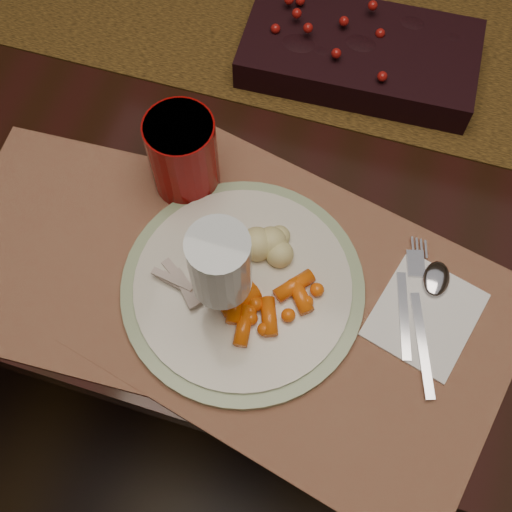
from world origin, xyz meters
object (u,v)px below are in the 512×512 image
(centerpiece, at_px, (360,50))
(placemat_main, at_px, (305,314))
(dining_table, at_px, (315,220))
(baby_carrots, at_px, (264,301))
(dinner_plate, at_px, (243,287))
(wine_glass, at_px, (222,281))
(turkey_shreds, at_px, (180,285))
(napkin, at_px, (425,315))
(mashed_potatoes, at_px, (267,240))
(red_cup, at_px, (183,155))

(centerpiece, relative_size, placemat_main, 0.67)
(dining_table, bearing_deg, baby_carrots, -90.90)
(dining_table, xyz_separation_m, dinner_plate, (-0.04, -0.33, 0.39))
(baby_carrots, xyz_separation_m, wine_glass, (-0.05, -0.02, 0.06))
(dining_table, distance_m, dinner_plate, 0.51)
(centerpiece, relative_size, wine_glass, 1.79)
(dinner_plate, xyz_separation_m, baby_carrots, (0.03, -0.02, 0.02))
(wine_glass, bearing_deg, turkey_shreds, 175.48)
(baby_carrots, height_order, napkin, baby_carrots)
(wine_glass, bearing_deg, dining_table, 82.00)
(mashed_potatoes, height_order, napkin, mashed_potatoes)
(dining_table, height_order, centerpiece, centerpiece)
(turkey_shreds, bearing_deg, red_cup, 107.40)
(turkey_shreds, xyz_separation_m, napkin, (0.29, 0.06, -0.02))
(centerpiece, height_order, placemat_main, centerpiece)
(dining_table, bearing_deg, red_cup, -128.39)
(wine_glass, bearing_deg, placemat_main, 14.20)
(placemat_main, relative_size, dinner_plate, 1.64)
(centerpiece, relative_size, mashed_potatoes, 4.46)
(red_cup, bearing_deg, turkey_shreds, -72.60)
(dining_table, bearing_deg, napkin, -57.96)
(centerpiece, bearing_deg, napkin, -64.48)
(red_cup, bearing_deg, mashed_potatoes, -28.25)
(centerpiece, xyz_separation_m, napkin, (0.17, -0.36, -0.03))
(napkin, bearing_deg, turkey_shreds, -153.15)
(dinner_plate, height_order, mashed_potatoes, mashed_potatoes)
(turkey_shreds, relative_size, wine_glass, 0.40)
(dinner_plate, xyz_separation_m, turkey_shreds, (-0.07, -0.03, 0.02))
(placemat_main, xyz_separation_m, wine_glass, (-0.09, -0.02, 0.09))
(dinner_plate, bearing_deg, wine_glass, -111.74)
(dinner_plate, xyz_separation_m, mashed_potatoes, (0.01, 0.06, 0.03))
(centerpiece, distance_m, baby_carrots, 0.41)
(centerpiece, relative_size, red_cup, 2.76)
(mashed_potatoes, height_order, wine_glass, wine_glass)
(turkey_shreds, distance_m, napkin, 0.30)
(centerpiece, xyz_separation_m, mashed_potatoes, (-0.04, -0.33, 0.00))
(dinner_plate, height_order, wine_glass, wine_glass)
(mashed_potatoes, distance_m, wine_glass, 0.11)
(placemat_main, xyz_separation_m, dinner_plate, (-0.08, 0.01, 0.01))
(mashed_potatoes, bearing_deg, baby_carrots, -74.97)
(dining_table, height_order, napkin, napkin)
(dinner_plate, height_order, baby_carrots, baby_carrots)
(placemat_main, height_order, dinner_plate, dinner_plate)
(red_cup, relative_size, wine_glass, 0.65)
(centerpiece, distance_m, red_cup, 0.31)
(dining_table, height_order, wine_glass, wine_glass)
(centerpiece, height_order, turkey_shreds, centerpiece)
(centerpiece, distance_m, mashed_potatoes, 0.33)
(placemat_main, xyz_separation_m, red_cup, (-0.20, 0.14, 0.06))
(placemat_main, xyz_separation_m, turkey_shreds, (-0.15, -0.02, 0.03))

